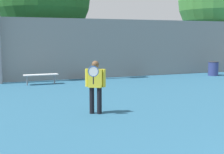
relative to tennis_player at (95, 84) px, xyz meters
The scene contains 5 objects.
tennis_player is the anchor object (origin of this frame).
bench_courtside_far 6.40m from the tennis_player, 96.15° to the left, with size 1.61×0.40×0.49m.
trash_bin 11.19m from the tennis_player, 34.14° to the left, with size 0.61×0.61×0.83m.
back_fence 7.96m from the tennis_player, 75.76° to the left, with size 25.35×0.06×3.22m.
tree_green_tall 16.29m from the tennis_player, 38.72° to the left, with size 5.54×5.54×7.56m.
Camera 1 is at (-4.70, -2.32, 2.25)m, focal length 50.00 mm.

